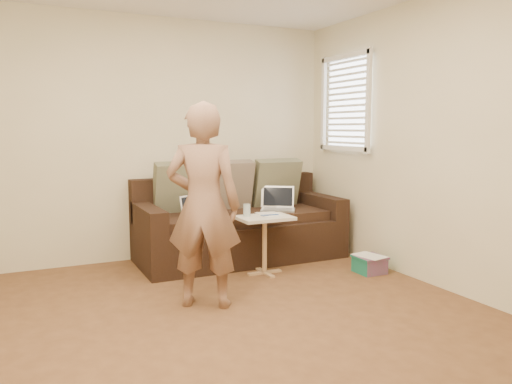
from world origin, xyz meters
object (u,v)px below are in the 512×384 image
at_px(sofa, 240,220).
at_px(striped_box, 370,264).
at_px(laptop_white, 200,217).
at_px(person, 203,206).
at_px(side_table, 265,245).
at_px(drinking_glass, 247,210).
at_px(laptop_silver, 278,211).

distance_m(sofa, striped_box, 1.45).
bearing_deg(laptop_white, person, -136.38).
relative_size(person, side_table, 2.86).
distance_m(person, side_table, 1.16).
bearing_deg(laptop_white, striped_box, -62.72).
bearing_deg(drinking_glass, person, -135.24).
bearing_deg(sofa, drinking_glass, -107.19).
height_order(sofa, person, person).
bearing_deg(laptop_silver, striped_box, -29.01).
height_order(laptop_silver, striped_box, laptop_silver).
height_order(laptop_silver, drinking_glass, drinking_glass).
distance_m(sofa, laptop_white, 0.51).
bearing_deg(person, laptop_white, -77.17).
height_order(laptop_white, person, person).
relative_size(laptop_silver, drinking_glass, 3.09).
xyz_separation_m(laptop_silver, striped_box, (0.53, -0.95, -0.43)).
xyz_separation_m(laptop_silver, drinking_glass, (-0.58, -0.45, 0.11)).
height_order(drinking_glass, striped_box, drinking_glass).
relative_size(laptop_white, side_table, 0.53).
height_order(sofa, striped_box, sofa).
xyz_separation_m(laptop_white, drinking_glass, (0.33, -0.46, 0.11)).
height_order(sofa, laptop_white, sofa).
height_order(laptop_white, striped_box, laptop_white).
relative_size(side_table, drinking_glass, 4.77).
distance_m(drinking_glass, striped_box, 1.33).
distance_m(laptop_silver, person, 1.72).
height_order(person, drinking_glass, person).
relative_size(laptop_silver, side_table, 0.65).
bearing_deg(striped_box, sofa, 131.84).
relative_size(laptop_silver, person, 0.23).
height_order(laptop_white, drinking_glass, drinking_glass).
bearing_deg(laptop_white, sofa, -18.71).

